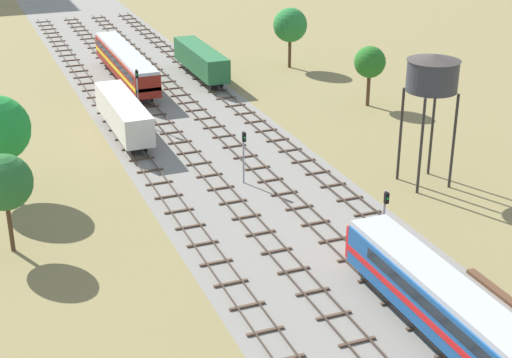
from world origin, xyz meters
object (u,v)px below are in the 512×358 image
passenger_coach_left_midfar (126,62)px  water_tower (433,75)px  diesel_railcar_centre_left_nearest (455,314)px  freight_boxcar_far_left_near (123,113)px  signal_post_mid (244,150)px  signal_post_near (137,90)px  signal_post_nearest (384,214)px  freight_boxcar_centre_mid (201,59)px

passenger_coach_left_midfar → water_tower: water_tower is taller
diesel_railcar_centre_left_nearest → water_tower: (12.07, 21.48, 7.03)m
freight_boxcar_far_left_near → signal_post_mid: size_ratio=2.94×
signal_post_near → signal_post_mid: size_ratio=1.24×
signal_post_near → signal_post_mid: (4.57, -18.59, -0.65)m
freight_boxcar_far_left_near → signal_post_mid: (6.85, -15.45, 0.61)m
signal_post_nearest → signal_post_mid: 16.17m
water_tower → signal_post_near: (-18.93, 24.31, -5.92)m
diesel_railcar_centre_left_nearest → water_tower: bearing=60.7°
freight_boxcar_far_left_near → signal_post_near: bearing=54.0°
water_tower → signal_post_near: bearing=127.9°
freight_boxcar_centre_mid → signal_post_nearest: 48.28m
signal_post_nearest → signal_post_near: size_ratio=0.84×
diesel_railcar_centre_left_nearest → passenger_coach_left_midfar: (-4.57, 61.33, 0.02)m
freight_boxcar_centre_mid → water_tower: (7.49, -38.43, 7.18)m
water_tower → signal_post_mid: (-14.35, 5.72, -6.57)m
freight_boxcar_centre_mid → water_tower: water_tower is taller
diesel_railcar_centre_left_nearest → signal_post_mid: size_ratio=4.30×
diesel_railcar_centre_left_nearest → signal_post_mid: bearing=94.8°
signal_post_near → signal_post_mid: signal_post_near is taller
passenger_coach_left_midfar → signal_post_mid: 34.20m
diesel_railcar_centre_left_nearest → passenger_coach_left_midfar: bearing=94.3°
freight_boxcar_far_left_near → freight_boxcar_centre_mid: 22.04m
diesel_railcar_centre_left_nearest → signal_post_mid: 27.30m
signal_post_mid → diesel_railcar_centre_left_nearest: bearing=-85.2°
diesel_railcar_centre_left_nearest → signal_post_near: 46.32m
freight_boxcar_centre_mid → signal_post_nearest: signal_post_nearest is taller
water_tower → freight_boxcar_centre_mid: bearing=101.0°
signal_post_near → signal_post_nearest: bearing=-75.0°
passenger_coach_left_midfar → signal_post_nearest: bearing=-82.1°
freight_boxcar_far_left_near → passenger_coach_left_midfar: bearing=76.3°
diesel_railcar_centre_left_nearest → water_tower: water_tower is taller
diesel_railcar_centre_left_nearest → signal_post_nearest: signal_post_nearest is taller
diesel_railcar_centre_left_nearest → passenger_coach_left_midfar: 61.50m
freight_boxcar_far_left_near → signal_post_near: size_ratio=2.38×
freight_boxcar_centre_mid → passenger_coach_left_midfar: (-9.15, 1.41, 0.16)m
passenger_coach_left_midfar → diesel_railcar_centre_left_nearest: bearing=-85.7°
water_tower → passenger_coach_left_midfar: bearing=112.7°
freight_boxcar_far_left_near → signal_post_nearest: signal_post_nearest is taller
passenger_coach_left_midfar → signal_post_mid: bearing=-86.2°
freight_boxcar_far_left_near → passenger_coach_left_midfar: passenger_coach_left_midfar is taller
freight_boxcar_centre_mid → signal_post_mid: signal_post_mid is taller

